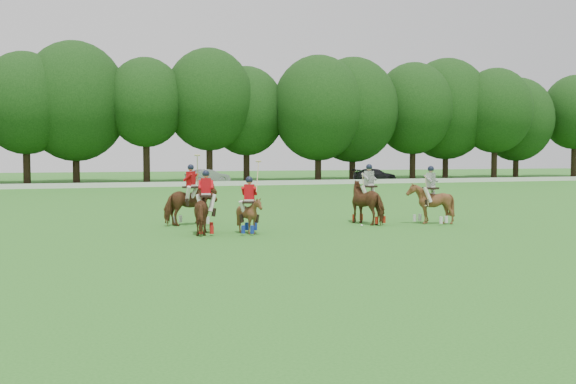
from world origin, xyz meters
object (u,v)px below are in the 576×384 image
object	(u,v)px
car_mid	(208,177)
polo_ball	(362,225)
car_right	(375,175)
polo_red_b	(191,203)
polo_stripe_a	(369,202)
polo_stripe_b	(430,203)
polo_red_c	(249,214)
polo_red_a	(206,211)

from	to	relation	value
car_mid	polo_ball	distance (m)	39.02
car_right	polo_red_b	size ratio (longest dim) A/B	1.91
polo_stripe_a	car_right	bearing A→B (deg)	63.99
polo_stripe_a	polo_stripe_b	bearing A→B (deg)	-19.35
polo_stripe_a	polo_ball	bearing A→B (deg)	-129.67
polo_red_b	polo_stripe_b	world-z (taller)	polo_red_b
polo_ball	polo_red_b	bearing A→B (deg)	158.49
car_mid	polo_stripe_b	bearing A→B (deg)	165.76
car_mid	car_right	xyz separation A→B (m)	(18.10, 0.00, -0.03)
polo_red_c	polo_stripe_a	bearing A→B (deg)	17.53
car_right	polo_red_c	size ratio (longest dim) A/B	1.80
polo_stripe_b	polo_ball	distance (m)	3.22
polo_red_b	polo_ball	bearing A→B (deg)	-21.51
car_right	polo_stripe_a	distance (m)	42.43
car_mid	polo_ball	xyz separation A→B (m)	(-1.22, -38.99, -0.67)
car_right	polo_red_a	bearing A→B (deg)	147.17
polo_red_b	car_mid	bearing A→B (deg)	78.17
polo_red_c	polo_stripe_a	world-z (taller)	polo_red_c
car_mid	polo_red_b	xyz separation A→B (m)	(-7.64, -36.46, 0.20)
car_right	polo_stripe_a	world-z (taller)	polo_stripe_a
polo_red_a	car_mid	bearing A→B (deg)	79.12
car_mid	polo_stripe_a	distance (m)	38.14
polo_stripe_b	polo_ball	bearing A→B (deg)	-179.72
car_mid	polo_red_b	bearing A→B (deg)	151.15
polo_red_b	polo_stripe_b	distance (m)	9.86
polo_red_c	polo_stripe_a	distance (m)	5.85
polo_red_a	polo_red_b	bearing A→B (deg)	91.09
polo_stripe_b	polo_ball	size ratio (longest dim) A/B	26.74
polo_red_a	polo_stripe_a	size ratio (longest dim) A/B	1.15
polo_red_c	polo_stripe_b	world-z (taller)	polo_red_c
polo_stripe_b	polo_ball	world-z (taller)	polo_stripe_b
car_mid	polo_stripe_b	world-z (taller)	polo_stripe_b
polo_ball	polo_stripe_b	bearing A→B (deg)	0.28
polo_red_c	polo_ball	xyz separation A→B (m)	(4.86, 0.90, -0.68)
car_right	polo_red_c	world-z (taller)	polo_red_c
polo_stripe_a	polo_ball	size ratio (longest dim) A/B	27.57
car_mid	polo_red_c	size ratio (longest dim) A/B	1.66
polo_red_b	polo_stripe_a	size ratio (longest dim) A/B	1.00
polo_red_a	polo_stripe_a	xyz separation A→B (m)	(7.07, 1.30, 0.08)
car_mid	polo_red_b	distance (m)	37.25
car_right	polo_ball	distance (m)	43.52
polo_red_a	polo_ball	xyz separation A→B (m)	(6.36, 0.44, -0.79)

